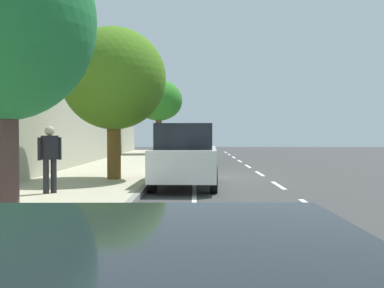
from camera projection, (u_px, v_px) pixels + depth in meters
name	position (u px, v px, depth m)	size (l,w,h in m)	color
ground	(200.00, 177.00, 17.27)	(75.78, 75.78, 0.00)	#373737
sidewalk	(103.00, 175.00, 17.30)	(3.95, 47.36, 0.16)	#A7A288
curb_edge	(156.00, 175.00, 17.28)	(0.16, 47.36, 0.16)	gray
lane_stripe_centre	(268.00, 179.00, 16.74)	(0.14, 48.40, 0.01)	white
lane_stripe_bike_edge	(194.00, 177.00, 17.28)	(0.12, 47.36, 0.01)	white
building_facade	(45.00, 112.00, 17.25)	(0.50, 47.36, 5.01)	#A2A18A
parked_pickup_green_nearest	(187.00, 146.00, 27.12)	(2.07, 5.32, 1.95)	#1E512D
parked_suv_white_second	(186.00, 155.00, 14.22)	(2.09, 4.76, 1.99)	white
bicycle_at_curb	(174.00, 161.00, 21.84)	(1.22, 1.28, 0.74)	black
cyclist_with_backpack	(170.00, 148.00, 22.26)	(0.55, 0.53, 1.61)	#C6B284
street_tree_near_cyclist	(159.00, 101.00, 33.73)	(3.57, 3.57, 5.55)	brown
street_tree_mid_block	(114.00, 79.00, 15.08)	(3.51, 3.51, 5.10)	brown
street_tree_far_end	(1.00, 22.00, 6.32)	(2.65, 2.65, 4.59)	#4A342F
pedestrian_on_phone	(50.00, 155.00, 11.49)	(0.51, 0.41, 1.72)	black
fire_hydrant	(166.00, 150.00, 29.63)	(0.22, 0.22, 0.84)	red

